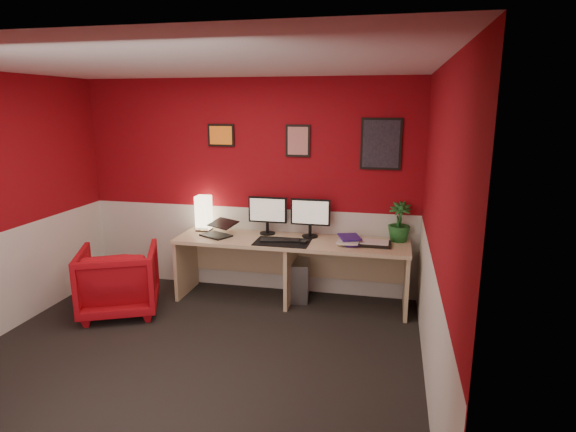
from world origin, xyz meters
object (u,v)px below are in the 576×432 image
Objects in this scene: laptop at (216,227)px; armchair at (119,280)px; shoji_lamp at (204,214)px; monitor_left at (267,210)px; monitor_right at (310,212)px; pc_tower at (300,279)px; potted_plant at (399,222)px; zen_tray at (374,244)px; desk at (291,271)px.

armchair is (-0.87, -0.64, -0.48)m from laptop.
monitor_left is at bearing 0.54° from shoji_lamp.
monitor_left is 0.51m from monitor_right.
monitor_right reaches higher than pc_tower.
shoji_lamp is at bearing -179.30° from potted_plant.
potted_plant is 1.31m from pc_tower.
pc_tower is at bearing -175.90° from potted_plant.
monitor_left reaches higher than zen_tray.
pc_tower is 0.56× the size of armchair.
desk is 0.99m from laptop.
zen_tray is at bearing -0.14° from desk.
potted_plant is at bearing 0.70° from shoji_lamp.
potted_plant is 0.55× the size of armchair.
monitor_left is at bearing 50.20° from laptop.
zen_tray is 0.80× the size of potted_plant.
zen_tray is 0.39m from potted_plant.
laptop reaches higher than armchair.
monitor_left is 1.00× the size of monitor_right.
monitor_left and monitor_right have the same top height.
monitor_right is (0.19, 0.18, 0.66)m from desk.
desk is 7.43× the size of zen_tray.
laptop is 0.76× the size of potted_plant.
zen_tray is at bearing -9.02° from monitor_left.
pc_tower is 2.00m from armchair.
monitor_right is at bearing 166.31° from zen_tray.
armchair is at bearing -163.11° from potted_plant.
potted_plant is at bearing -3.50° from pc_tower.
monitor_right reaches higher than zen_tray.
potted_plant reaches higher than armchair.
zen_tray is (0.92, -0.00, 0.38)m from desk.
armchair is (-0.64, -0.86, -0.57)m from shoji_lamp.
armchair is (-2.91, -0.88, -0.58)m from potted_plant.
shoji_lamp reaches higher than desk.
zen_tray is at bearing -139.31° from potted_plant.
desk is 0.70m from monitor_right.
monitor_right is (1.06, 0.21, 0.18)m from laptop.
desk is 0.75m from monitor_left.
monitor_left is at bearing -179.21° from potted_plant.
monitor_left is 1.28m from zen_tray.
laptop is 1.18m from armchair.
monitor_left is at bearing 164.19° from pc_tower.
shoji_lamp reaches higher than zen_tray.
monitor_right is at bearing 12.71° from pc_tower.
monitor_left is 0.73× the size of armchair.
pc_tower is (-1.09, -0.08, -0.72)m from potted_plant.
armchair is at bearing -126.89° from shoji_lamp.
monitor_right is 2.20m from armchair.
zen_tray is (0.73, -0.18, -0.28)m from monitor_right.
laptop is at bearing -179.09° from zen_tray.
monitor_right is 1.66× the size of zen_tray.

